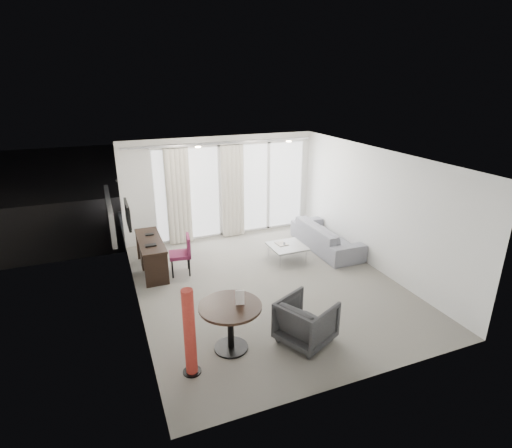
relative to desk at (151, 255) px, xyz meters
name	(u,v)px	position (x,y,z in m)	size (l,w,h in m)	color
floor	(267,284)	(2.06, -1.48, -0.36)	(5.00, 6.00, 0.00)	#69665C
ceiling	(268,157)	(2.06, -1.48, 2.24)	(5.00, 6.00, 0.00)	white
wall_left	(133,243)	(-0.44, -1.48, 0.94)	(0.00, 6.00, 2.60)	silver
wall_right	(375,209)	(4.56, -1.48, 0.94)	(0.00, 6.00, 2.60)	silver
wall_front	(362,300)	(2.06, -4.48, 0.94)	(5.00, 0.00, 2.60)	silver
window_panel	(233,190)	(2.36, 1.51, 0.84)	(4.00, 0.02, 2.38)	white
window_frame	(233,190)	(2.36, 1.49, 0.84)	(4.10, 0.06, 2.44)	white
curtain_left	(179,197)	(0.91, 1.34, 0.84)	(0.60, 0.20, 2.38)	beige
curtain_right	(233,192)	(2.31, 1.34, 0.84)	(0.60, 0.20, 2.38)	beige
curtain_track	(222,143)	(2.06, 1.34, 2.09)	(4.80, 0.04, 0.04)	#B2B2B7
downlight_a	(198,147)	(1.16, 0.12, 2.23)	(0.12, 0.12, 0.02)	#FFE0B2
downlight_b	(289,141)	(3.26, 0.12, 2.23)	(0.12, 0.12, 0.02)	#FFE0B2
desk	(151,255)	(0.00, 0.00, 0.00)	(0.48, 1.55, 0.73)	black
tv	(128,214)	(-0.39, -0.03, 0.99)	(0.05, 0.80, 0.50)	black
desk_chair	(180,255)	(0.54, -0.35, 0.06)	(0.47, 0.44, 0.85)	maroon
round_table	(231,327)	(0.74, -3.15, 0.02)	(0.95, 0.95, 0.76)	black
menu_card	(240,307)	(0.89, -3.18, 0.36)	(0.13, 0.02, 0.24)	white
red_lamp	(190,333)	(0.06, -3.45, 0.30)	(0.27, 0.27, 1.33)	#A02B21
tub_armchair	(306,321)	(1.90, -3.41, 0.00)	(0.77, 0.79, 0.72)	#2E2E30
coffee_table	(287,253)	(2.96, -0.57, -0.19)	(0.78, 0.78, 0.35)	gray
remote	(284,244)	(2.92, -0.48, 0.00)	(0.05, 0.16, 0.02)	black
magazine	(282,244)	(2.87, -0.44, 0.00)	(0.23, 0.29, 0.02)	gray
sofa	(326,236)	(4.12, -0.34, -0.05)	(2.17, 0.85, 0.63)	slate
terrace_slab	(218,218)	(2.36, 3.02, -0.42)	(5.60, 3.00, 0.12)	#4D4D50
rattan_chair_a	(227,203)	(2.68, 3.02, 0.00)	(0.49, 0.49, 0.72)	brown
rattan_chair_b	(266,195)	(3.99, 3.11, 0.09)	(0.61, 0.61, 0.90)	brown
rattan_table	(265,210)	(3.62, 2.30, -0.12)	(0.49, 0.49, 0.49)	brown
balustrade	(205,188)	(2.36, 4.47, 0.14)	(5.50, 0.06, 1.05)	#B2B2B7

